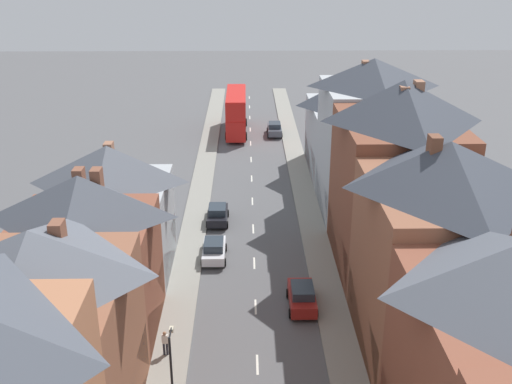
# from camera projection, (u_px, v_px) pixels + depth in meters

# --- Properties ---
(pavement_left) EXTENTS (2.20, 104.00, 0.14)m
(pavement_left) POSITION_uv_depth(u_px,v_px,m) (196.00, 219.00, 53.11)
(pavement_left) COLOR gray
(pavement_left) RESTS_ON ground
(pavement_right) EXTENTS (2.20, 104.00, 0.14)m
(pavement_right) POSITION_uv_depth(u_px,v_px,m) (310.00, 218.00, 53.28)
(pavement_right) COLOR gray
(pavement_right) RESTS_ON ground
(centre_line_dashes) EXTENTS (0.14, 97.80, 0.01)m
(centre_line_dashes) POSITION_uv_depth(u_px,v_px,m) (253.00, 229.00, 51.37)
(centre_line_dashes) COLOR silver
(centre_line_dashes) RESTS_ON ground
(terrace_row_left) EXTENTS (8.00, 44.34, 14.15)m
(terrace_row_left) POSITION_uv_depth(u_px,v_px,m) (13.00, 384.00, 24.45)
(terrace_row_left) COLOR #ADB2B7
(terrace_row_left) RESTS_ON ground
(terrace_row_right) EXTENTS (8.00, 68.52, 14.14)m
(terrace_row_right) POSITION_uv_depth(u_px,v_px,m) (427.00, 240.00, 35.67)
(terrace_row_right) COLOR #B2704C
(terrace_row_right) RESTS_ON ground
(double_decker_bus_lead) EXTENTS (2.74, 10.80, 5.30)m
(double_decker_bus_lead) POSITION_uv_depth(u_px,v_px,m) (236.00, 112.00, 76.61)
(double_decker_bus_lead) COLOR red
(double_decker_bus_lead) RESTS_ON ground
(car_near_silver) EXTENTS (1.90, 3.92, 1.71)m
(car_near_silver) POSITION_uv_depth(u_px,v_px,m) (302.00, 296.00, 39.92)
(car_near_silver) COLOR maroon
(car_near_silver) RESTS_ON ground
(car_parked_left_a) EXTENTS (1.90, 3.88, 1.60)m
(car_parked_left_a) POSITION_uv_depth(u_px,v_px,m) (218.00, 214.00, 52.29)
(car_parked_left_a) COLOR black
(car_parked_left_a) RESTS_ON ground
(car_parked_right_a) EXTENTS (1.90, 3.90, 1.59)m
(car_parked_right_a) POSITION_uv_depth(u_px,v_px,m) (214.00, 249.00, 46.21)
(car_parked_right_a) COLOR silver
(car_parked_right_a) RESTS_ON ground
(car_mid_black) EXTENTS (1.90, 4.05, 1.69)m
(car_mid_black) POSITION_uv_depth(u_px,v_px,m) (275.00, 129.00, 76.43)
(car_mid_black) COLOR #4C515B
(car_mid_black) RESTS_ON ground
(pedestrian_mid_right) EXTENTS (0.36, 0.22, 1.61)m
(pedestrian_mid_right) POSITION_uv_depth(u_px,v_px,m) (165.00, 342.00, 35.04)
(pedestrian_mid_right) COLOR #23232D
(pedestrian_mid_right) RESTS_ON pavement_left
(street_lamp) EXTENTS (0.20, 1.12, 5.50)m
(street_lamp) POSITION_uv_depth(u_px,v_px,m) (172.00, 374.00, 29.07)
(street_lamp) COLOR black
(street_lamp) RESTS_ON ground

